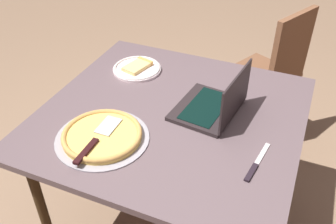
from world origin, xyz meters
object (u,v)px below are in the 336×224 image
at_px(pizza_tray, 102,135).
at_px(table_knife, 255,165).
at_px(pizza_plate, 137,68).
at_px(dining_table, 171,124).
at_px(laptop, 215,105).
at_px(chair_far, 273,69).

relative_size(pizza_tray, table_knife, 1.63).
xyz_separation_m(pizza_plate, pizza_tray, (-0.12, 0.55, 0.00)).
height_order(dining_table, table_knife, table_knife).
height_order(pizza_plate, table_knife, pizza_plate).
bearing_deg(laptop, chair_far, -98.65).
distance_m(pizza_tray, table_knife, 0.62).
height_order(laptop, pizza_plate, laptop).
bearing_deg(pizza_plate, pizza_tray, 102.03).
bearing_deg(chair_far, table_knife, 95.30).
distance_m(dining_table, chair_far, 1.03).
bearing_deg(pizza_tray, dining_table, -124.82).
bearing_deg(pizza_plate, chair_far, -131.53).
relative_size(laptop, pizza_tray, 0.89).
bearing_deg(pizza_tray, table_knife, -171.59).
distance_m(laptop, table_knife, 0.36).
bearing_deg(pizza_plate, laptop, 157.74).
height_order(pizza_tray, chair_far, chair_far).
bearing_deg(pizza_tray, chair_far, -111.95).
distance_m(dining_table, pizza_plate, 0.42).
height_order(pizza_plate, pizza_tray, same).
relative_size(dining_table, table_knife, 4.82).
xyz_separation_m(laptop, table_knife, (-0.24, 0.26, -0.04)).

